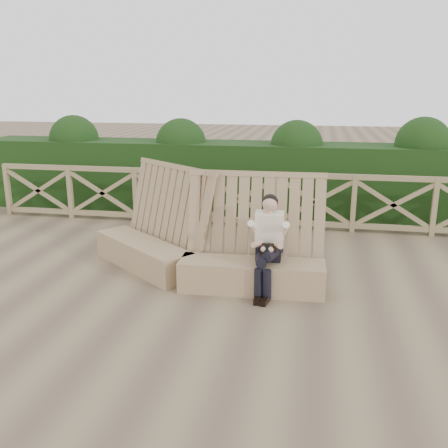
# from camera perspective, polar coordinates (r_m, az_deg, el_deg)

# --- Properties ---
(ground) EXTENTS (60.00, 60.00, 0.00)m
(ground) POSITION_cam_1_polar(r_m,az_deg,el_deg) (6.61, -2.91, -8.34)
(ground) COLOR brown
(ground) RESTS_ON ground
(bench) EXTENTS (3.62, 1.84, 1.55)m
(bench) POSITION_cam_1_polar(r_m,az_deg,el_deg) (7.17, -3.07, -3.10)
(bench) COLOR #8F6F51
(bench) RESTS_ON ground
(woman) EXTENTS (0.38, 0.80, 1.31)m
(woman) POSITION_cam_1_polar(r_m,az_deg,el_deg) (6.59, 5.06, -1.93)
(woman) COLOR black
(woman) RESTS_ON ground
(guardrail) EXTENTS (10.10, 0.09, 1.10)m
(guardrail) POSITION_cam_1_polar(r_m,az_deg,el_deg) (9.72, 1.85, 2.91)
(guardrail) COLOR olive
(guardrail) RESTS_ON ground
(hedge) EXTENTS (12.00, 1.20, 1.50)m
(hedge) POSITION_cam_1_polar(r_m,az_deg,el_deg) (10.84, 2.84, 5.29)
(hedge) COLOR black
(hedge) RESTS_ON ground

